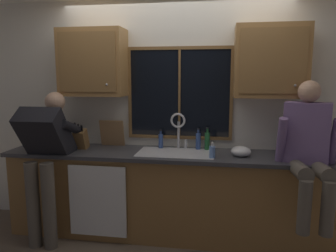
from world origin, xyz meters
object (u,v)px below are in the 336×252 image
object	(u,v)px
person_standing	(46,151)
person_sitting_on_counter	(309,145)
mixing_bowl	(241,151)
cutting_board	(112,133)
bottle_green_glass	(198,141)
bottle_tall_clear	(161,141)
knife_block	(81,139)
soap_dispenser	(212,152)
bottle_amber_small	(207,141)

from	to	relation	value
person_standing	person_sitting_on_counter	xyz separation A→B (m)	(2.54, 0.04, 0.15)
mixing_bowl	cutting_board	bearing A→B (deg)	170.30
mixing_bowl	bottle_green_glass	bearing A→B (deg)	153.60
person_sitting_on_counter	cutting_board	world-z (taller)	person_sitting_on_counter
bottle_green_glass	bottle_tall_clear	xyz separation A→B (m)	(-0.42, 0.00, -0.01)
knife_block	soap_dispenser	bearing A→B (deg)	-6.56
bottle_tall_clear	person_sitting_on_counter	bearing A→B (deg)	-17.94
person_sitting_on_counter	bottle_amber_small	size ratio (longest dim) A/B	5.12
knife_block	cutting_board	xyz separation A→B (m)	(0.28, 0.21, 0.04)
knife_block	bottle_amber_small	size ratio (longest dim) A/B	1.31
bottle_green_glass	person_standing	bearing A→B (deg)	-161.60
cutting_board	bottle_green_glass	distance (m)	0.99
person_sitting_on_counter	person_standing	bearing A→B (deg)	-179.14
mixing_bowl	bottle_tall_clear	distance (m)	0.89
person_standing	cutting_board	distance (m)	0.75
person_sitting_on_counter	cutting_board	xyz separation A→B (m)	(-2.01, 0.49, -0.04)
person_standing	bottle_green_glass	xyz separation A→B (m)	(1.51, 0.50, 0.06)
person_standing	bottle_green_glass	world-z (taller)	person_standing
bottle_green_glass	bottle_tall_clear	distance (m)	0.42
person_standing	bottle_amber_small	xyz separation A→B (m)	(1.61, 0.50, 0.06)
bottle_green_glass	cutting_board	bearing A→B (deg)	178.63
cutting_board	mixing_bowl	world-z (taller)	cutting_board
bottle_green_glass	bottle_amber_small	world-z (taller)	bottle_amber_small
mixing_bowl	bottle_green_glass	size ratio (longest dim) A/B	0.87
bottle_tall_clear	soap_dispenser	bearing A→B (deg)	-31.25
person_standing	knife_block	world-z (taller)	person_standing
soap_dispenser	bottle_amber_small	world-z (taller)	bottle_amber_small
knife_block	bottle_tall_clear	bearing A→B (deg)	12.27
knife_block	bottle_tall_clear	world-z (taller)	knife_block
bottle_green_glass	bottle_amber_small	bearing A→B (deg)	-0.25
mixing_bowl	bottle_green_glass	distance (m)	0.50
knife_block	mixing_bowl	size ratio (longest dim) A/B	1.57
knife_block	cutting_board	bearing A→B (deg)	36.23
knife_block	bottle_tall_clear	size ratio (longest dim) A/B	1.56
cutting_board	soap_dispenser	world-z (taller)	cutting_board
person_sitting_on_counter	mixing_bowl	size ratio (longest dim) A/B	6.17
person_sitting_on_counter	bottle_amber_small	bearing A→B (deg)	153.34
person_standing	knife_block	size ratio (longest dim) A/B	4.82
bottle_tall_clear	knife_block	bearing A→B (deg)	-167.73
bottle_green_glass	knife_block	bearing A→B (deg)	-171.74
bottle_green_glass	mixing_bowl	bearing A→B (deg)	-26.40
cutting_board	soap_dispenser	bearing A→B (deg)	-17.99
person_standing	soap_dispenser	xyz separation A→B (m)	(1.67, 0.15, 0.02)
person_standing	mixing_bowl	size ratio (longest dim) A/B	7.59
cutting_board	soap_dispenser	distance (m)	1.21
person_standing	cutting_board	world-z (taller)	person_standing
person_sitting_on_counter	bottle_green_glass	size ratio (longest dim) A/B	5.38
cutting_board	bottle_amber_small	size ratio (longest dim) A/B	1.23
cutting_board	bottle_tall_clear	distance (m)	0.58
cutting_board	soap_dispenser	size ratio (longest dim) A/B	1.88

